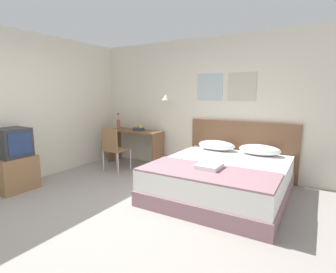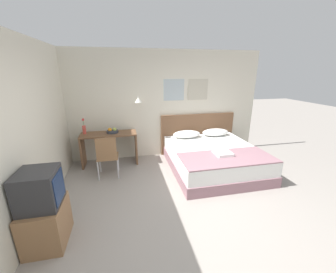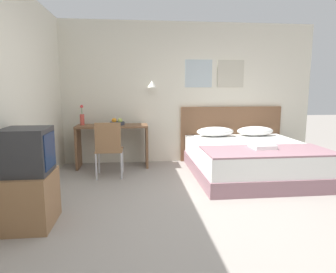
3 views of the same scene
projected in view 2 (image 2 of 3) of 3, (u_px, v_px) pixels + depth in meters
name	position (u px, v px, depth m)	size (l,w,h in m)	color
ground_plane	(193.00, 223.00, 3.06)	(24.00, 24.00, 0.00)	gray
wall_back	(160.00, 105.00, 5.19)	(5.23, 0.31, 2.65)	beige
bed	(213.00, 158.00, 4.67)	(1.89, 2.09, 0.52)	gray
headboard	(198.00, 133.00, 5.58)	(2.01, 0.06, 1.07)	brown
pillow_left	(187.00, 134.00, 5.23)	(0.70, 0.36, 0.18)	white
pillow_right	(215.00, 132.00, 5.39)	(0.70, 0.36, 0.18)	white
throw_blanket	(227.00, 158.00, 4.02)	(1.83, 0.83, 0.02)	gray
folded_towel_near_foot	(223.00, 153.00, 4.14)	(0.32, 0.35, 0.06)	white
desk	(109.00, 142.00, 4.85)	(1.27, 0.48, 0.77)	brown
desk_chair	(107.00, 154.00, 4.20)	(0.43, 0.43, 0.90)	#8E6642
fruit_bowl	(112.00, 131.00, 4.81)	(0.27, 0.27, 0.12)	#333842
flower_vase	(84.00, 128.00, 4.70)	(0.08, 0.08, 0.36)	#D14C42
tv_stand	(47.00, 224.00, 2.64)	(0.46, 0.59, 0.56)	#8E6642
television	(39.00, 189.00, 2.49)	(0.45, 0.46, 0.47)	#2D2D30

